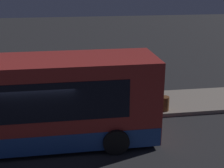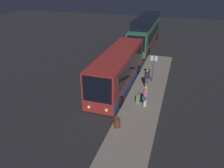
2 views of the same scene
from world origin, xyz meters
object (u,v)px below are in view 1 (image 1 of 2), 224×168
at_px(suitcase, 84,102).
at_px(passenger_boarding, 92,85).
at_px(passenger_waiting, 20,92).
at_px(bus_lead, 13,104).
at_px(trash_bin, 164,104).

bearing_deg(suitcase, passenger_boarding, 54.27).
height_order(passenger_waiting, suitcase, passenger_waiting).
relative_size(bus_lead, passenger_boarding, 6.17).
xyz_separation_m(passenger_boarding, trash_bin, (3.12, -1.28, -0.60)).
xyz_separation_m(passenger_waiting, suitcase, (2.78, -0.15, -0.56)).
distance_m(bus_lead, trash_bin, 6.58).
distance_m(passenger_boarding, trash_bin, 3.43).
relative_size(passenger_boarding, suitcase, 1.78).
xyz_separation_m(passenger_waiting, trash_bin, (6.33, -0.84, -0.59)).
height_order(bus_lead, suitcase, bus_lead).
xyz_separation_m(passenger_boarding, suitcase, (-0.43, -0.59, -0.57)).
bearing_deg(bus_lead, passenger_waiting, 92.01).
distance_m(bus_lead, suitcase, 3.80).
bearing_deg(trash_bin, bus_lead, -164.11).
bearing_deg(bus_lead, trash_bin, 15.89).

